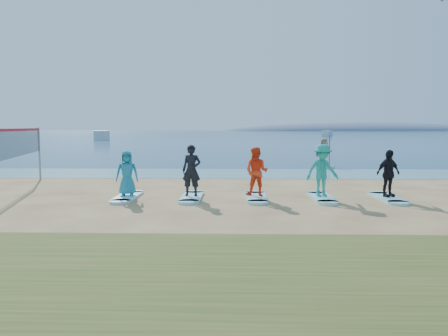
{
  "coord_description": "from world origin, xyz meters",
  "views": [
    {
      "loc": [
        1.81,
        -13.14,
        2.53
      ],
      "look_at": [
        1.4,
        2.0,
        1.1
      ],
      "focal_mm": 35.0,
      "sensor_mm": 36.0,
      "label": 1
    }
  ],
  "objects_px": {
    "volleyball_net": "(15,144)",
    "surfboard_1": "(192,197)",
    "paddleboard": "(324,165)",
    "surfboard_3": "(322,198)",
    "boat_offshore_a": "(101,140)",
    "student_0": "(127,173)",
    "paddleboarder": "(324,151)",
    "surfboard_4": "(387,198)",
    "student_1": "(192,170)",
    "student_4": "(388,173)",
    "student_3": "(322,170)",
    "boat_offshore_b": "(327,136)",
    "surfboard_2": "(256,197)",
    "student_2": "(257,172)",
    "surfboard_0": "(128,197)"
  },
  "relations": [
    {
      "from": "volleyball_net",
      "to": "surfboard_1",
      "type": "bearing_deg",
      "value": -6.87
    },
    {
      "from": "paddleboard",
      "to": "surfboard_3",
      "type": "distance_m",
      "value": 13.22
    },
    {
      "from": "volleyball_net",
      "to": "boat_offshore_a",
      "type": "bearing_deg",
      "value": 104.68
    },
    {
      "from": "volleyball_net",
      "to": "student_0",
      "type": "height_order",
      "value": "volleyball_net"
    },
    {
      "from": "paddleboard",
      "to": "paddleboarder",
      "type": "height_order",
      "value": "paddleboarder"
    },
    {
      "from": "surfboard_4",
      "to": "student_1",
      "type": "bearing_deg",
      "value": 180.0
    },
    {
      "from": "surfboard_4",
      "to": "student_0",
      "type": "bearing_deg",
      "value": 180.0
    },
    {
      "from": "surfboard_3",
      "to": "student_4",
      "type": "xyz_separation_m",
      "value": [
        2.3,
        0.0,
        0.87
      ]
    },
    {
      "from": "paddleboard",
      "to": "student_3",
      "type": "relative_size",
      "value": 1.63
    },
    {
      "from": "surfboard_3",
      "to": "student_4",
      "type": "distance_m",
      "value": 2.46
    },
    {
      "from": "paddleboard",
      "to": "student_3",
      "type": "bearing_deg",
      "value": -102.56
    },
    {
      "from": "surfboard_1",
      "to": "student_1",
      "type": "xyz_separation_m",
      "value": [
        0.0,
        0.0,
        0.95
      ]
    },
    {
      "from": "paddleboard",
      "to": "boat_offshore_b",
      "type": "bearing_deg",
      "value": 77.2
    },
    {
      "from": "student_0",
      "to": "student_4",
      "type": "distance_m",
      "value": 9.2
    },
    {
      "from": "surfboard_3",
      "to": "surfboard_2",
      "type": "bearing_deg",
      "value": 180.0
    },
    {
      "from": "student_3",
      "to": "boat_offshore_b",
      "type": "bearing_deg",
      "value": 63.96
    },
    {
      "from": "student_1",
      "to": "student_2",
      "type": "relative_size",
      "value": 1.05
    },
    {
      "from": "paddleboarder",
      "to": "student_1",
      "type": "relative_size",
      "value": 0.92
    },
    {
      "from": "boat_offshore_b",
      "to": "paddleboard",
      "type": "bearing_deg",
      "value": -79.7
    },
    {
      "from": "boat_offshore_a",
      "to": "surfboard_1",
      "type": "relative_size",
      "value": 3.28
    },
    {
      "from": "surfboard_1",
      "to": "student_2",
      "type": "height_order",
      "value": "student_2"
    },
    {
      "from": "paddleboard",
      "to": "surfboard_4",
      "type": "height_order",
      "value": "paddleboard"
    },
    {
      "from": "student_0",
      "to": "surfboard_4",
      "type": "relative_size",
      "value": 0.73
    },
    {
      "from": "boat_offshore_b",
      "to": "surfboard_1",
      "type": "distance_m",
      "value": 117.66
    },
    {
      "from": "surfboard_1",
      "to": "student_4",
      "type": "height_order",
      "value": "student_4"
    },
    {
      "from": "surfboard_1",
      "to": "student_1",
      "type": "bearing_deg",
      "value": 0.0
    },
    {
      "from": "surfboard_2",
      "to": "paddleboarder",
      "type": "bearing_deg",
      "value": 69.03
    },
    {
      "from": "surfboard_2",
      "to": "student_4",
      "type": "height_order",
      "value": "student_4"
    },
    {
      "from": "student_1",
      "to": "surfboard_2",
      "type": "distance_m",
      "value": 2.49
    },
    {
      "from": "student_0",
      "to": "surfboard_1",
      "type": "height_order",
      "value": "student_0"
    },
    {
      "from": "surfboard_2",
      "to": "student_2",
      "type": "relative_size",
      "value": 1.27
    },
    {
      "from": "volleyball_net",
      "to": "surfboard_3",
      "type": "bearing_deg",
      "value": -4.09
    },
    {
      "from": "volleyball_net",
      "to": "surfboard_2",
      "type": "relative_size",
      "value": 4.01
    },
    {
      "from": "boat_offshore_a",
      "to": "surfboard_4",
      "type": "bearing_deg",
      "value": -84.15
    },
    {
      "from": "surfboard_1",
      "to": "boat_offshore_b",
      "type": "bearing_deg",
      "value": 75.97
    },
    {
      "from": "surfboard_0",
      "to": "surfboard_3",
      "type": "xyz_separation_m",
      "value": [
        6.9,
        0.0,
        0.0
      ]
    },
    {
      "from": "student_0",
      "to": "student_1",
      "type": "xyz_separation_m",
      "value": [
        2.3,
        0.0,
        0.11
      ]
    },
    {
      "from": "surfboard_1",
      "to": "student_2",
      "type": "distance_m",
      "value": 2.47
    },
    {
      "from": "paddleboard",
      "to": "surfboard_0",
      "type": "xyz_separation_m",
      "value": [
        -9.57,
        -12.95,
        -0.01
      ]
    },
    {
      "from": "surfboard_0",
      "to": "student_3",
      "type": "bearing_deg",
      "value": 0.0
    },
    {
      "from": "surfboard_1",
      "to": "student_4",
      "type": "xyz_separation_m",
      "value": [
        6.9,
        0.0,
        0.87
      ]
    },
    {
      "from": "boat_offshore_b",
      "to": "surfboard_3",
      "type": "height_order",
      "value": "boat_offshore_b"
    },
    {
      "from": "student_1",
      "to": "paddleboarder",
      "type": "bearing_deg",
      "value": 67.64
    },
    {
      "from": "surfboard_1",
      "to": "surfboard_2",
      "type": "bearing_deg",
      "value": 0.0
    },
    {
      "from": "paddleboard",
      "to": "surfboard_0",
      "type": "bearing_deg",
      "value": -127.38
    },
    {
      "from": "student_3",
      "to": "surfboard_3",
      "type": "bearing_deg",
      "value": 0.0
    },
    {
      "from": "volleyball_net",
      "to": "paddleboarder",
      "type": "height_order",
      "value": "volleyball_net"
    },
    {
      "from": "paddleboarder",
      "to": "student_2",
      "type": "xyz_separation_m",
      "value": [
        -4.96,
        -12.95,
        0.0
      ]
    },
    {
      "from": "paddleboarder",
      "to": "surfboard_2",
      "type": "xyz_separation_m",
      "value": [
        -4.96,
        -12.95,
        -0.91
      ]
    },
    {
      "from": "volleyball_net",
      "to": "boat_offshore_a",
      "type": "height_order",
      "value": "volleyball_net"
    }
  ]
}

